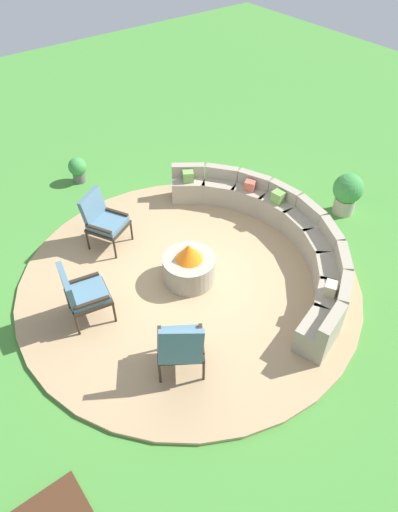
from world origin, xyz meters
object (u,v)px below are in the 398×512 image
at_px(curved_stone_bench, 277,233).
at_px(lounge_chair_front_right, 81,293).
at_px(fire_pit, 189,266).
at_px(lounge_chair_front_left, 103,219).
at_px(potted_plant_2, 347,192).
at_px(potted_plant_0, 78,169).
at_px(lounge_chair_back_left, 181,345).

distance_m(curved_stone_bench, lounge_chair_front_right, 3.45).
xyz_separation_m(fire_pit, lounge_chair_front_left, (-1.61, -0.63, 0.25)).
bearing_deg(curved_stone_bench, lounge_chair_front_left, -128.93).
bearing_deg(potted_plant_2, curved_stone_bench, -90.80).
bearing_deg(potted_plant_0, curved_stone_bench, 23.75).
height_order(curved_stone_bench, lounge_chair_front_right, lounge_chair_front_right).
bearing_deg(curved_stone_bench, potted_plant_0, -156.25).
bearing_deg(lounge_chair_front_left, potted_plant_2, 127.36).
relative_size(potted_plant_0, potted_plant_2, 0.65).
xyz_separation_m(lounge_chair_front_left, lounge_chair_front_right, (1.32, -1.07, -0.00)).
bearing_deg(lounge_chair_front_right, lounge_chair_back_left, 31.60).
height_order(curved_stone_bench, potted_plant_0, curved_stone_bench).
height_order(curved_stone_bench, lounge_chair_back_left, lounge_chair_back_left).
bearing_deg(potted_plant_0, potted_plant_2, 41.24).
distance_m(lounge_chair_front_left, lounge_chair_back_left, 2.96).
bearing_deg(potted_plant_0, lounge_chair_front_left, -14.22).
distance_m(fire_pit, lounge_chair_front_left, 1.74).
relative_size(lounge_chair_front_left, potted_plant_0, 1.89).
height_order(lounge_chair_back_left, potted_plant_0, lounge_chair_back_left).
xyz_separation_m(curved_stone_bench, potted_plant_0, (-4.05, -1.78, -0.04)).
bearing_deg(lounge_chair_back_left, lounge_chair_front_left, 114.46).
relative_size(lounge_chair_front_right, lounge_chair_back_left, 1.02).
distance_m(lounge_chair_back_left, potted_plant_2, 4.71).
bearing_deg(potted_plant_0, lounge_chair_front_right, -24.92).
xyz_separation_m(lounge_chair_back_left, potted_plant_0, (-5.09, 1.02, -0.29)).
bearing_deg(potted_plant_2, potted_plant_0, -138.76).
height_order(lounge_chair_front_left, potted_plant_2, lounge_chair_front_left).
height_order(fire_pit, lounge_chair_front_right, lounge_chair_front_right).
bearing_deg(lounge_chair_front_right, fire_pit, 91.65).
height_order(lounge_chair_front_right, potted_plant_2, lounge_chair_front_right).
relative_size(fire_pit, potted_plant_2, 1.02).
distance_m(lounge_chair_front_left, potted_plant_0, 2.25).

